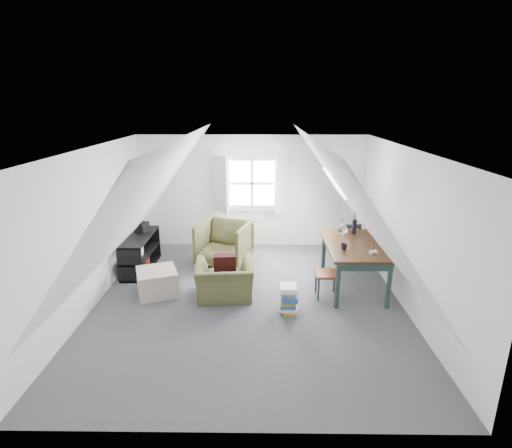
{
  "coord_description": "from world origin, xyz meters",
  "views": [
    {
      "loc": [
        0.2,
        -5.95,
        3.18
      ],
      "look_at": [
        0.11,
        0.6,
        1.16
      ],
      "focal_mm": 28.0,
      "sensor_mm": 36.0,
      "label": 1
    }
  ],
  "objects_px": {
    "dining_table": "(354,250)",
    "ottoman": "(157,282)",
    "dining_chair_near": "(329,273)",
    "armchair_near": "(225,297)",
    "magazine_stack": "(289,299)",
    "armchair_far": "(225,264)",
    "dining_chair_far": "(348,243)",
    "media_shelf": "(140,255)"
  },
  "relations": [
    {
      "from": "ottoman",
      "to": "dining_chair_near",
      "type": "height_order",
      "value": "dining_chair_near"
    },
    {
      "from": "ottoman",
      "to": "dining_chair_near",
      "type": "relative_size",
      "value": 0.78
    },
    {
      "from": "dining_chair_near",
      "to": "armchair_far",
      "type": "bearing_deg",
      "value": -125.41
    },
    {
      "from": "armchair_near",
      "to": "magazine_stack",
      "type": "distance_m",
      "value": 1.18
    },
    {
      "from": "magazine_stack",
      "to": "media_shelf",
      "type": "bearing_deg",
      "value": 149.99
    },
    {
      "from": "armchair_far",
      "to": "dining_table",
      "type": "relative_size",
      "value": 0.59
    },
    {
      "from": "armchair_near",
      "to": "dining_chair_far",
      "type": "distance_m",
      "value": 2.74
    },
    {
      "from": "armchair_far",
      "to": "ottoman",
      "type": "height_order",
      "value": "armchair_far"
    },
    {
      "from": "ottoman",
      "to": "media_shelf",
      "type": "height_order",
      "value": "media_shelf"
    },
    {
      "from": "dining_table",
      "to": "dining_chair_far",
      "type": "height_order",
      "value": "dining_chair_far"
    },
    {
      "from": "dining_table",
      "to": "magazine_stack",
      "type": "bearing_deg",
      "value": -146.14
    },
    {
      "from": "dining_chair_far",
      "to": "media_shelf",
      "type": "xyz_separation_m",
      "value": [
        -4.1,
        -0.21,
        -0.18
      ]
    },
    {
      "from": "dining_chair_far",
      "to": "dining_table",
      "type": "bearing_deg",
      "value": 96.89
    },
    {
      "from": "armchair_far",
      "to": "dining_chair_far",
      "type": "bearing_deg",
      "value": 15.08
    },
    {
      "from": "armchair_far",
      "to": "media_shelf",
      "type": "height_order",
      "value": "media_shelf"
    },
    {
      "from": "dining_chair_far",
      "to": "dining_chair_near",
      "type": "relative_size",
      "value": 1.14
    },
    {
      "from": "armchair_near",
      "to": "dining_table",
      "type": "height_order",
      "value": "dining_table"
    },
    {
      "from": "armchair_near",
      "to": "armchair_far",
      "type": "distance_m",
      "value": 1.45
    },
    {
      "from": "ottoman",
      "to": "magazine_stack",
      "type": "distance_m",
      "value": 2.3
    },
    {
      "from": "dining_chair_far",
      "to": "magazine_stack",
      "type": "distance_m",
      "value": 2.25
    },
    {
      "from": "dining_table",
      "to": "magazine_stack",
      "type": "relative_size",
      "value": 3.76
    },
    {
      "from": "media_shelf",
      "to": "ottoman",
      "type": "bearing_deg",
      "value": -63.87
    },
    {
      "from": "dining_table",
      "to": "dining_chair_near",
      "type": "relative_size",
      "value": 2.0
    },
    {
      "from": "dining_table",
      "to": "media_shelf",
      "type": "xyz_separation_m",
      "value": [
        -3.99,
        0.74,
        -0.41
      ]
    },
    {
      "from": "armchair_far",
      "to": "dining_table",
      "type": "height_order",
      "value": "dining_table"
    },
    {
      "from": "dining_chair_far",
      "to": "dining_chair_near",
      "type": "xyz_separation_m",
      "value": [
        -0.58,
        -1.3,
        -0.06
      ]
    },
    {
      "from": "armchair_far",
      "to": "ottoman",
      "type": "bearing_deg",
      "value": -110.83
    },
    {
      "from": "dining_chair_near",
      "to": "media_shelf",
      "type": "bearing_deg",
      "value": -106.06
    },
    {
      "from": "ottoman",
      "to": "armchair_near",
      "type": "bearing_deg",
      "value": -6.21
    },
    {
      "from": "ottoman",
      "to": "dining_chair_far",
      "type": "bearing_deg",
      "value": 19.15
    },
    {
      "from": "armchair_near",
      "to": "magazine_stack",
      "type": "bearing_deg",
      "value": 150.34
    },
    {
      "from": "dining_chair_far",
      "to": "armchair_far",
      "type": "bearing_deg",
      "value": 10.61
    },
    {
      "from": "armchair_far",
      "to": "media_shelf",
      "type": "relative_size",
      "value": 0.73
    },
    {
      "from": "armchair_near",
      "to": "armchair_far",
      "type": "xyz_separation_m",
      "value": [
        -0.13,
        1.45,
        0.0
      ]
    },
    {
      "from": "armchair_near",
      "to": "media_shelf",
      "type": "xyz_separation_m",
      "value": [
        -1.76,
        1.14,
        0.31
      ]
    },
    {
      "from": "dining_table",
      "to": "ottoman",
      "type": "bearing_deg",
      "value": -178.26
    },
    {
      "from": "ottoman",
      "to": "media_shelf",
      "type": "distance_m",
      "value": 1.18
    },
    {
      "from": "dining_chair_near",
      "to": "ottoman",
      "type": "bearing_deg",
      "value": -90.35
    },
    {
      "from": "armchair_near",
      "to": "dining_chair_far",
      "type": "relative_size",
      "value": 1.01
    },
    {
      "from": "ottoman",
      "to": "media_shelf",
      "type": "relative_size",
      "value": 0.48
    },
    {
      "from": "media_shelf",
      "to": "armchair_near",
      "type": "bearing_deg",
      "value": -36.96
    },
    {
      "from": "dining_chair_far",
      "to": "ottoman",
      "type": "bearing_deg",
      "value": 32.15
    }
  ]
}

